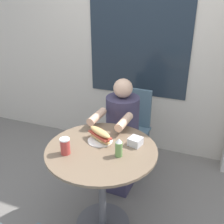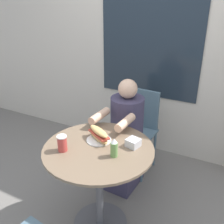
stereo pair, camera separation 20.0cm
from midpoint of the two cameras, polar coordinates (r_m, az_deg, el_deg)
The scene contains 9 objects.
ground_plane at distance 2.41m, azimuth 0.03°, elevation -23.09°, with size 8.00×8.00×0.00m, color slate.
storefront_wall at distance 2.93m, azimuth 12.95°, elevation 16.61°, with size 8.00×0.09×2.80m.
cafe_table at distance 2.03m, azimuth 0.03°, elevation -12.50°, with size 0.82×0.82×0.75m.
diner_chair at distance 2.79m, azimuth 7.97°, elevation -2.45°, with size 0.40×0.40×0.87m.
seated_diner at distance 2.53m, azimuth 5.07°, elevation -6.53°, with size 0.33×0.57×1.09m.
sandwich_on_plate at distance 1.99m, azimuth -0.02°, elevation -5.16°, with size 0.23×0.19×0.10m.
drink_cup at distance 1.88m, azimuth -7.80°, elevation -6.84°, with size 0.07×0.07×0.12m.
napkin_box at distance 1.94m, azimuth 7.59°, elevation -6.74°, with size 0.11×0.11×0.06m.
condiment_bottle at distance 1.80m, azimuth 3.65°, elevation -7.90°, with size 0.05×0.05×0.14m.
Camera 2 is at (0.83, -1.40, 1.79)m, focal length 42.00 mm.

